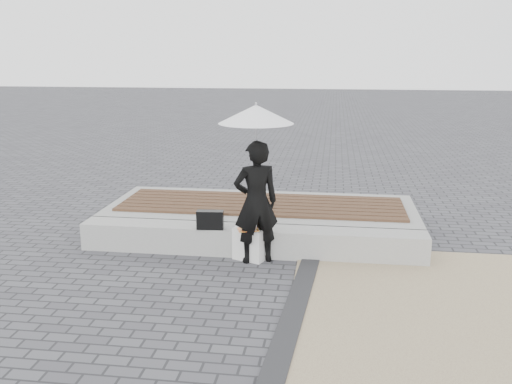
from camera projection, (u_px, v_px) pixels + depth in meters
The scene contains 10 objects.
ground at pixel (231, 300), 6.62m from camera, with size 80.00×80.00×0.00m, color #4A4B4F.
edging_band at pixel (291, 322), 6.04m from camera, with size 0.25×5.20×0.04m, color #28282A.
seating_ledge at pixel (251, 240), 8.11m from camera, with size 5.00×0.45×0.40m, color #A6A6A1.
timber_platform at pixel (261, 217), 9.26m from camera, with size 5.00×2.00×0.40m, color gray.
timber_decking at pixel (261, 204), 9.21m from camera, with size 4.60×1.40×0.04m, color brown, non-canonical shape.
woman at pixel (256, 202), 7.65m from camera, with size 0.62×0.41×1.71m, color black.
parasol at pixel (256, 114), 7.36m from camera, with size 1.00×1.00×1.28m.
handbag at pixel (210, 220), 7.95m from camera, with size 0.38×0.13×0.27m, color black.
canvas_tote at pixel (249, 244), 7.85m from camera, with size 0.44×0.18×0.46m, color white.
magazine at pixel (248, 230), 7.74m from camera, with size 0.28×0.21×0.01m, color #FB2928.
Camera 1 is at (1.14, -6.01, 2.84)m, focal length 39.29 mm.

